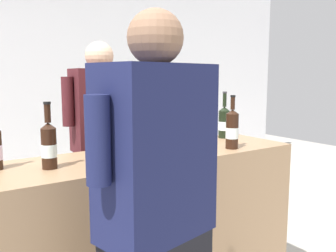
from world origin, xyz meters
name	(u,v)px	position (x,y,z in m)	size (l,w,h in m)	color
wall_back	(28,80)	(0.00, 2.60, 1.40)	(8.00, 0.10, 2.80)	white
counter	(144,238)	(0.00, 0.00, 0.50)	(1.94, 0.55, 1.00)	#9E7A56
wine_bottle_0	(152,135)	(0.03, -0.06, 1.12)	(0.07, 0.07, 0.33)	black
wine_bottle_1	(113,138)	(-0.25, -0.13, 1.14)	(0.08, 0.08, 0.36)	black
wine_bottle_2	(224,122)	(0.77, 0.15, 1.12)	(0.08, 0.08, 0.33)	black
wine_bottle_3	(232,129)	(0.54, -0.16, 1.12)	(0.08, 0.08, 0.33)	black
wine_bottle_4	(146,130)	(0.09, 0.11, 1.13)	(0.08, 0.08, 0.34)	black
wine_bottle_5	(130,133)	(-0.07, 0.01, 1.13)	(0.07, 0.07, 0.33)	black
wine_bottle_6	(49,145)	(-0.53, -0.02, 1.12)	(0.07, 0.07, 0.32)	black
wine_bottle_8	(195,126)	(0.44, 0.08, 1.13)	(0.08, 0.08, 0.35)	black
wine_bottle_9	(163,128)	(0.15, 0.02, 1.14)	(0.07, 0.07, 0.35)	black
wine_glass	(172,135)	(0.10, -0.14, 1.12)	(0.08, 0.08, 0.18)	silver
person_server	(102,162)	(0.03, 0.65, 0.83)	(0.55, 0.25, 1.69)	black
person_guest	(156,244)	(-0.33, -0.66, 0.82)	(0.57, 0.32, 1.68)	black
potted_shrub	(184,139)	(1.27, 1.31, 0.78)	(0.62, 0.59, 1.30)	brown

